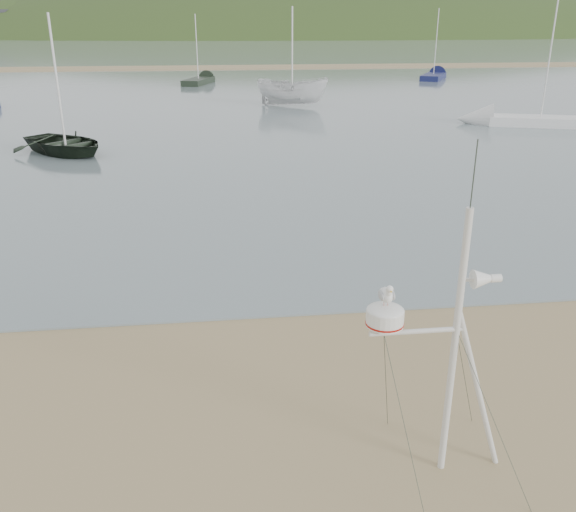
{
  "coord_description": "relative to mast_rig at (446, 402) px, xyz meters",
  "views": [
    {
      "loc": [
        0.87,
        -6.91,
        5.62
      ],
      "look_at": [
        1.84,
        1.0,
        2.5
      ],
      "focal_mm": 38.0,
      "sensor_mm": 36.0,
      "label": 1
    }
  ],
  "objects": [
    {
      "name": "sandbar",
      "position": [
        -3.66,
        70.67,
        -0.99
      ],
      "size": [
        560.0,
        7.0,
        0.07
      ],
      "primitive_type": "cube",
      "color": "#8B7550",
      "rests_on": "water"
    },
    {
      "name": "sailboat_white_near",
      "position": [
        13.38,
        26.58,
        -0.76
      ],
      "size": [
        7.47,
        4.03,
        7.23
      ],
      "color": "silver",
      "rests_on": "ground"
    },
    {
      "name": "sailboat_blue_far",
      "position": [
        19.7,
        54.97,
        -0.76
      ],
      "size": [
        4.92,
        7.08,
        7.07
      ],
      "color": "#141949",
      "rests_on": "ground"
    },
    {
      "name": "far_cottages",
      "position": [
        -0.66,
        196.67,
        2.93
      ],
      "size": [
        294.4,
        6.3,
        8.0
      ],
      "color": "beige",
      "rests_on": "ground"
    },
    {
      "name": "sailboat_dark_mid",
      "position": [
        -3.4,
        52.91,
        -0.76
      ],
      "size": [
        3.53,
        6.66,
        6.47
      ],
      "color": "black",
      "rests_on": "ground"
    },
    {
      "name": "hill_ridge",
      "position": [
        14.86,
        235.67,
        -20.76
      ],
      "size": [
        620.0,
        180.0,
        80.0
      ],
      "color": "#243716",
      "rests_on": "ground"
    },
    {
      "name": "boat_dark",
      "position": [
        -9.25,
        21.35,
        1.27
      ],
      "size": [
        2.95,
        3.02,
        4.58
      ],
      "primitive_type": "imported",
      "rotation": [
        0.0,
        0.0,
        0.81
      ],
      "color": "black",
      "rests_on": "water"
    },
    {
      "name": "water",
      "position": [
        -3.66,
        132.67,
        -1.05
      ],
      "size": [
        560.0,
        256.0,
        0.04
      ],
      "primitive_type": "cube",
      "color": "slate",
      "rests_on": "ground"
    },
    {
      "name": "mast_rig",
      "position": [
        0.0,
        0.0,
        0.0
      ],
      "size": [
        1.96,
        2.09,
        4.41
      ],
      "color": "silver",
      "rests_on": "ground"
    },
    {
      "name": "ground",
      "position": [
        -3.66,
        0.67,
        -1.07
      ],
      "size": [
        560.0,
        560.0,
        0.0
      ],
      "primitive_type": "plane",
      "color": "#8B7550",
      "rests_on": "ground"
    },
    {
      "name": "boat_white",
      "position": [
        2.63,
        35.76,
        1.47
      ],
      "size": [
        2.52,
        2.5,
        4.99
      ],
      "primitive_type": "imported",
      "rotation": [
        0.0,
        0.0,
        1.15
      ],
      "color": "silver",
      "rests_on": "water"
    }
  ]
}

